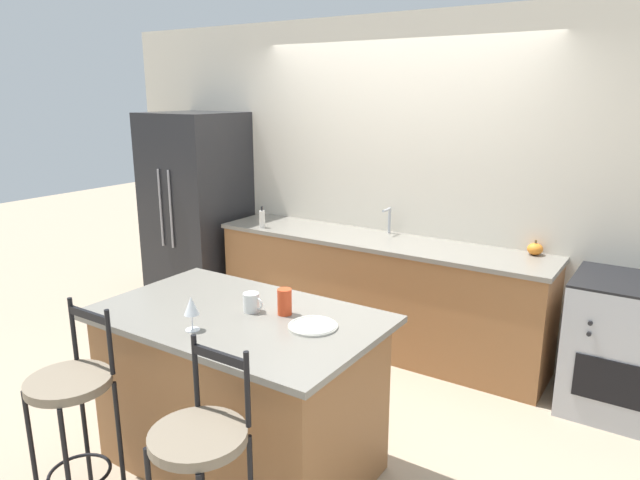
# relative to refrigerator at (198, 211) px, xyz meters

# --- Properties ---
(ground_plane) EXTENTS (18.00, 18.00, 0.00)m
(ground_plane) POSITION_rel_refrigerator_xyz_m (1.93, -0.26, -0.95)
(ground_plane) COLOR tan
(wall_back) EXTENTS (6.00, 0.07, 2.70)m
(wall_back) POSITION_rel_refrigerator_xyz_m (1.93, 0.41, 0.40)
(wall_back) COLOR beige
(wall_back) RESTS_ON ground_plane
(back_counter) EXTENTS (2.85, 0.65, 0.93)m
(back_counter) POSITION_rel_refrigerator_xyz_m (1.93, 0.10, -0.49)
(back_counter) COLOR #936038
(back_counter) RESTS_ON ground_plane
(sink_faucet) EXTENTS (0.02, 0.13, 0.22)m
(sink_faucet) POSITION_rel_refrigerator_xyz_m (1.93, 0.30, 0.12)
(sink_faucet) COLOR #ADAFB5
(sink_faucet) RESTS_ON back_counter
(kitchen_island) EXTENTS (1.57, 0.97, 0.93)m
(kitchen_island) POSITION_rel_refrigerator_xyz_m (2.05, -1.76, -0.49)
(kitchen_island) COLOR #936038
(kitchen_island) RESTS_ON ground_plane
(refrigerator) EXTENTS (0.83, 0.80, 1.90)m
(refrigerator) POSITION_rel_refrigerator_xyz_m (0.00, 0.00, 0.00)
(refrigerator) COLOR #232326
(refrigerator) RESTS_ON ground_plane
(oven_range) EXTENTS (0.76, 0.67, 0.92)m
(oven_range) POSITION_rel_refrigerator_xyz_m (3.83, 0.07, -0.49)
(oven_range) COLOR #ADAFB5
(oven_range) RESTS_ON ground_plane
(bar_stool_near) EXTENTS (0.41, 0.41, 1.09)m
(bar_stool_near) POSITION_rel_refrigerator_xyz_m (1.63, -2.51, -0.34)
(bar_stool_near) COLOR black
(bar_stool_near) RESTS_ON ground_plane
(bar_stool_far) EXTENTS (0.41, 0.41, 1.09)m
(bar_stool_far) POSITION_rel_refrigerator_xyz_m (2.48, -2.49, -0.34)
(bar_stool_far) COLOR black
(bar_stool_far) RESTS_ON ground_plane
(dinner_plate) EXTENTS (0.26, 0.26, 0.02)m
(dinner_plate) POSITION_rel_refrigerator_xyz_m (2.50, -1.69, -0.02)
(dinner_plate) COLOR beige
(dinner_plate) RESTS_ON kitchen_island
(wine_glass) EXTENTS (0.08, 0.08, 0.18)m
(wine_glass) POSITION_rel_refrigerator_xyz_m (2.01, -2.05, 0.10)
(wine_glass) COLOR white
(wine_glass) RESTS_ON kitchen_island
(coffee_mug) EXTENTS (0.12, 0.09, 0.10)m
(coffee_mug) POSITION_rel_refrigerator_xyz_m (2.10, -1.69, 0.03)
(coffee_mug) COLOR white
(coffee_mug) RESTS_ON kitchen_island
(tumbler_cup) EXTENTS (0.08, 0.08, 0.14)m
(tumbler_cup) POSITION_rel_refrigerator_xyz_m (2.27, -1.62, 0.05)
(tumbler_cup) COLOR red
(tumbler_cup) RESTS_ON kitchen_island
(pumpkin_decoration) EXTENTS (0.11, 0.11, 0.11)m
(pumpkin_decoration) POSITION_rel_refrigerator_xyz_m (3.13, 0.30, 0.02)
(pumpkin_decoration) COLOR orange
(pumpkin_decoration) RESTS_ON back_counter
(soap_bottle) EXTENTS (0.05, 0.05, 0.19)m
(soap_bottle) POSITION_rel_refrigerator_xyz_m (0.91, -0.12, 0.06)
(soap_bottle) COLOR silver
(soap_bottle) RESTS_ON back_counter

